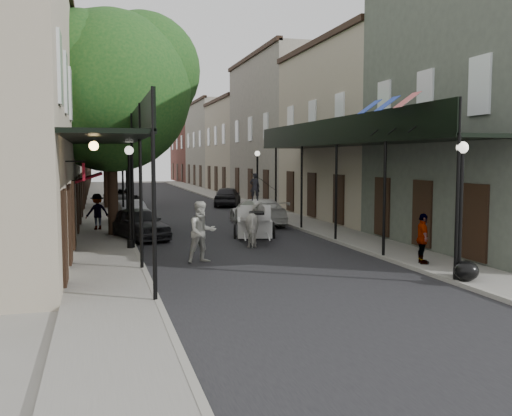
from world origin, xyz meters
TOP-DOWN VIEW (x-y plane):
  - ground at (0.00, 0.00)m, footprint 140.00×140.00m
  - road at (0.00, 20.00)m, footprint 8.00×90.00m
  - sidewalk_left at (-5.00, 20.00)m, footprint 2.20×90.00m
  - sidewalk_right at (5.00, 20.00)m, footprint 2.20×90.00m
  - building_row_left at (-8.60, 30.00)m, footprint 5.00×80.00m
  - building_row_right at (8.60, 30.00)m, footprint 5.00×80.00m
  - gallery_left at (-4.79, 6.98)m, footprint 2.20×18.05m
  - gallery_right at (4.79, 6.98)m, footprint 2.20×18.05m
  - tree_near at (-4.20, 10.18)m, footprint 7.31×6.80m
  - tree_far at (-4.25, 24.18)m, footprint 6.45×6.00m
  - lamppost_right_near at (4.10, -2.00)m, footprint 0.32×0.32m
  - lamppost_left at (-4.10, 6.00)m, footprint 0.32×0.32m
  - lamppost_right_far at (4.10, 18.00)m, footprint 0.32×0.32m
  - horse at (0.69, 6.00)m, footprint 1.33×2.13m
  - carriage at (1.27, 8.54)m, footprint 2.05×2.72m
  - pedestrian_walking at (-2.00, 3.00)m, footprint 1.12×0.96m
  - pedestrian_sidewalk_left at (-5.26, 11.93)m, footprint 1.20×0.90m
  - pedestrian_sidewalk_right at (4.45, 0.34)m, footprint 0.65×0.99m
  - car_left_near at (-3.60, 9.00)m, footprint 2.70×4.25m
  - car_left_mid at (-3.60, 14.68)m, footprint 2.03×3.90m
  - car_left_far at (-3.60, 26.39)m, footprint 2.49×4.71m
  - car_right_near at (2.60, 12.61)m, footprint 2.20×4.79m
  - car_right_far at (3.60, 23.97)m, footprint 2.86×4.46m
  - trash_bags at (4.32, -2.03)m, footprint 0.91×1.06m

SIDE VIEW (x-z plane):
  - ground at x=0.00m, z-range 0.00..0.00m
  - road at x=0.00m, z-range 0.00..0.01m
  - sidewalk_left at x=-5.00m, z-range 0.00..0.12m
  - sidewalk_right at x=5.00m, z-range 0.00..0.12m
  - trash_bags at x=4.32m, z-range 0.10..0.65m
  - car_left_mid at x=-3.60m, z-range 0.00..1.22m
  - car_left_far at x=-3.60m, z-range 0.00..1.26m
  - car_left_near at x=-3.60m, z-range 0.00..1.35m
  - car_right_near at x=2.60m, z-range 0.00..1.36m
  - car_right_far at x=3.60m, z-range 0.00..1.41m
  - horse at x=0.69m, z-range 0.00..1.67m
  - pedestrian_sidewalk_right at x=4.45m, z-range 0.12..1.69m
  - pedestrian_sidewalk_left at x=-5.26m, z-range 0.12..1.77m
  - pedestrian_walking at x=-2.00m, z-range 0.00..2.00m
  - carriage at x=1.27m, z-range -0.31..2.49m
  - lamppost_right_near at x=4.10m, z-range 0.19..3.90m
  - lamppost_left at x=-4.10m, z-range 0.19..3.90m
  - lamppost_right_far at x=4.10m, z-range 0.19..3.90m
  - gallery_left at x=-4.79m, z-range 1.61..6.49m
  - gallery_right at x=4.79m, z-range 1.61..6.49m
  - building_row_left at x=-8.60m, z-range 0.00..10.50m
  - building_row_right at x=8.60m, z-range 0.00..10.50m
  - tree_far at x=-4.25m, z-range 1.53..10.14m
  - tree_near at x=-4.20m, z-range 1.67..11.30m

